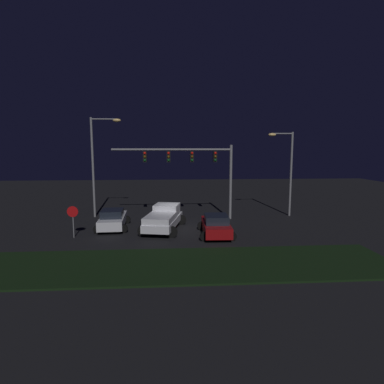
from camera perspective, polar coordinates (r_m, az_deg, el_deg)
ground_plane at (r=24.97m, az=-3.23°, el=-6.48°), size 80.00×80.00×0.00m
grass_median at (r=17.18m, az=-2.84°, el=-12.97°), size 23.47×5.26×0.10m
pickup_truck at (r=24.29m, az=-5.07°, el=-4.48°), size 3.61×5.70×1.80m
car_sedan at (r=25.38m, az=-14.11°, el=-4.76°), size 2.64×4.49×1.51m
car_sedan_far at (r=22.75m, az=4.35°, el=-5.99°), size 2.58×4.46×1.51m
traffic_signal_gantry at (r=27.26m, az=0.06°, el=5.42°), size 10.32×0.56×6.50m
street_lamp_left at (r=29.52m, az=-16.57°, el=6.29°), size 2.69×0.44×8.90m
street_lamp_right at (r=30.10m, az=16.66°, el=4.96°), size 2.32×0.44×7.67m
stop_sign at (r=23.39m, az=-20.71°, el=-4.02°), size 0.76×0.08×2.23m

